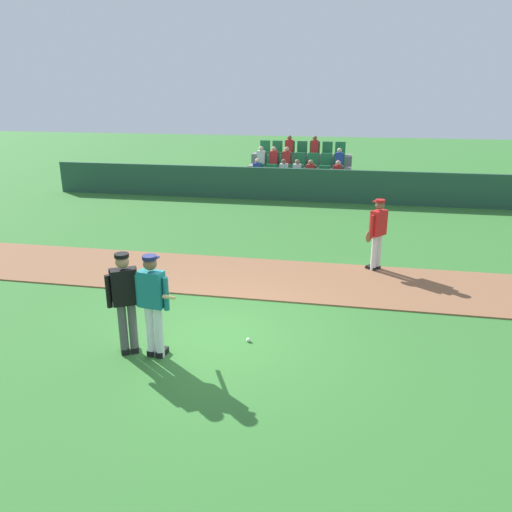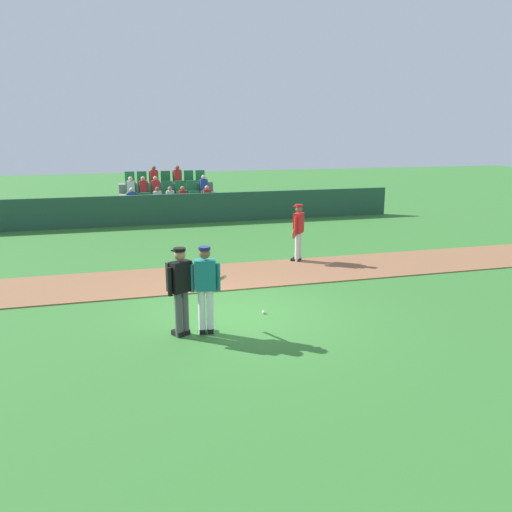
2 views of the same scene
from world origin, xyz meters
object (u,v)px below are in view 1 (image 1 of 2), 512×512
Objects in this scene: batter_teal_jersey at (153,302)px; baseball at (248,340)px; runner_red_jersey at (377,232)px; umpire_home_plate at (125,298)px.

batter_teal_jersey is 23.78× the size of baseball.
batter_teal_jersey and runner_red_jersey have the same top height.
umpire_home_plate is 2.24m from baseball.
umpire_home_plate reaches higher than baseball.
batter_teal_jersey is 1.00× the size of runner_red_jersey.
umpire_home_plate is at bearing -130.43° from runner_red_jersey.
runner_red_jersey is (3.68, 4.92, -0.01)m from batter_teal_jersey.
batter_teal_jersey is 1.00× the size of umpire_home_plate.
baseball is (1.40, 0.77, -0.93)m from batter_teal_jersey.
runner_red_jersey is 4.83m from baseball.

